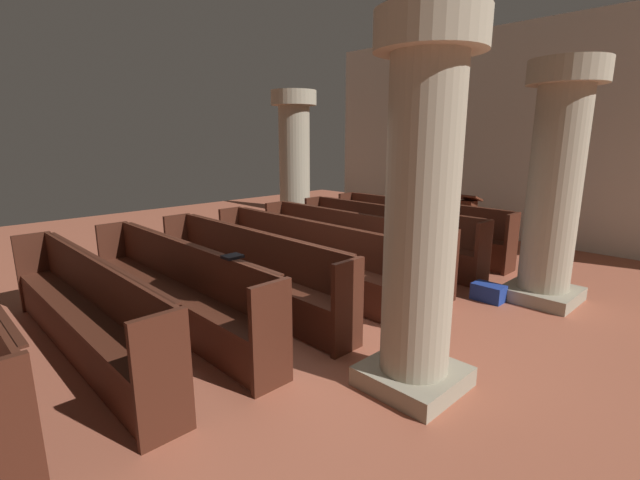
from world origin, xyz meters
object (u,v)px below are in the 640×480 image
(pew_row_1, at_px, (385,233))
(kneeler_box_blue, at_px, (488,292))
(pew_row_2, at_px, (348,242))
(pew_row_4, at_px, (246,267))
(pew_row_3, at_px, (302,253))
(pillar_aisle_side, at_px, (555,181))
(pillar_aisle_rear, at_px, (422,207))
(pew_row_5, at_px, (176,284))
(pillar_far_side, at_px, (294,164))
(lectern, at_px, (466,224))
(pew_row_6, at_px, (84,306))
(pew_row_0, at_px, (417,226))
(hymn_book, at_px, (232,257))

(pew_row_1, relative_size, kneeler_box_blue, 8.86)
(pew_row_2, height_order, pew_row_4, same)
(pew_row_3, height_order, pillar_aisle_side, pillar_aisle_side)
(pew_row_2, relative_size, pillar_aisle_rear, 1.18)
(pew_row_5, bearing_deg, pillar_aisle_rear, 19.09)
(pillar_far_side, relative_size, lectern, 2.93)
(pew_row_4, distance_m, lectern, 5.24)
(pew_row_2, distance_m, pillar_far_side, 3.10)
(pew_row_6, distance_m, pillar_aisle_side, 5.85)
(pew_row_0, height_order, pew_row_5, same)
(pew_row_5, distance_m, pillar_aisle_rear, 3.06)
(pew_row_3, height_order, hymn_book, hymn_book)
(hymn_book, bearing_deg, pillar_aisle_side, 65.86)
(pew_row_4, relative_size, pillar_far_side, 1.18)
(hymn_book, height_order, kneeler_box_blue, hymn_book)
(pillar_far_side, xyz_separation_m, kneeler_box_blue, (4.84, -0.66, -1.54))
(pew_row_1, distance_m, pew_row_2, 1.00)
(pew_row_3, relative_size, pillar_aisle_side, 1.18)
(pew_row_1, xyz_separation_m, pillar_aisle_rear, (2.70, -3.07, 1.11))
(pew_row_1, bearing_deg, pew_row_4, -90.00)
(pew_row_4, xyz_separation_m, pew_row_5, (0.00, -1.00, 0.00))
(pew_row_0, bearing_deg, pew_row_6, -90.00)
(pew_row_2, relative_size, hymn_book, 19.33)
(pew_row_4, bearing_deg, lectern, 85.70)
(pew_row_6, bearing_deg, pew_row_3, 90.00)
(pew_row_0, distance_m, pew_row_4, 4.00)
(lectern, bearing_deg, pew_row_4, -94.30)
(pew_row_0, distance_m, pew_row_5, 5.00)
(pew_row_4, xyz_separation_m, pew_row_6, (0.00, -2.00, 0.00))
(pew_row_2, relative_size, pillar_aisle_side, 1.18)
(pew_row_0, relative_size, pew_row_5, 1.00)
(hymn_book, bearing_deg, pew_row_1, 104.00)
(pew_row_5, xyz_separation_m, pillar_aisle_rear, (2.70, 0.93, 1.11))
(lectern, height_order, kneeler_box_blue, lectern)
(pillar_aisle_side, height_order, pillar_aisle_rear, same)
(pillar_aisle_side, height_order, lectern, pillar_aisle_side)
(pillar_aisle_rear, height_order, lectern, pillar_aisle_rear)
(pillar_far_side, xyz_separation_m, hymn_book, (3.60, -3.99, -0.63))
(pew_row_2, xyz_separation_m, hymn_book, (0.95, -2.82, 0.49))
(pew_row_2, relative_size, pillar_far_side, 1.18)
(pew_row_4, relative_size, lectern, 3.46)
(pew_row_1, xyz_separation_m, kneeler_box_blue, (2.19, -0.49, -0.42))
(pew_row_2, height_order, pew_row_5, same)
(pew_row_3, distance_m, pew_row_6, 3.00)
(pew_row_5, bearing_deg, lectern, 86.39)
(pillar_aisle_rear, height_order, hymn_book, pillar_aisle_rear)
(pillar_aisle_side, distance_m, pillar_far_side, 5.34)
(pew_row_6, relative_size, pillar_far_side, 1.18)
(pew_row_4, distance_m, pillar_aisle_side, 4.24)
(pillar_aisle_rear, bearing_deg, pew_row_2, 142.51)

